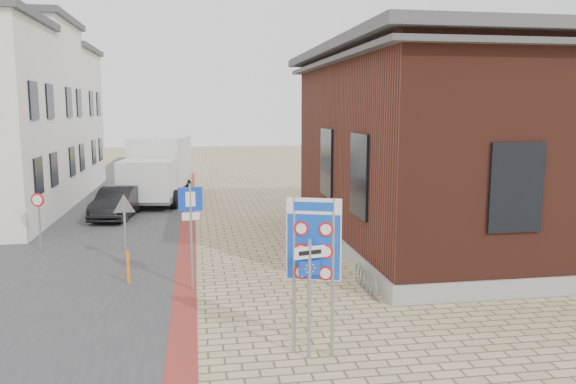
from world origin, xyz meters
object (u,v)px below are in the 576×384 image
object	(u,v)px
parking_sign	(191,217)
border_sign	(314,243)
bollard	(128,268)
sedan	(117,203)
box_truck	(158,169)
essen_sign	(309,281)

from	to	relation	value
parking_sign	border_sign	bearing A→B (deg)	-67.85
parking_sign	bollard	xyz separation A→B (m)	(-1.70, 0.78, -1.48)
sedan	bollard	xyz separation A→B (m)	(1.52, -9.72, -0.22)
border_sign	parking_sign	distance (m)	4.89
parking_sign	bollard	world-z (taller)	parking_sign
sedan	parking_sign	size ratio (longest dim) A/B	1.45
sedan	box_truck	xyz separation A→B (m)	(1.50, 4.03, 1.00)
border_sign	parking_sign	size ratio (longest dim) A/B	1.09
parking_sign	bollard	bearing A→B (deg)	149.51
sedan	border_sign	size ratio (longest dim) A/B	1.33
essen_sign	parking_sign	bearing A→B (deg)	102.14
sedan	essen_sign	xyz separation A→B (m)	(5.41, -14.98, 0.86)
box_truck	parking_sign	bearing A→B (deg)	-74.52
border_sign	bollard	xyz separation A→B (m)	(-4.00, 5.08, -1.75)
box_truck	essen_sign	bearing A→B (deg)	-69.66
essen_sign	bollard	bearing A→B (deg)	112.61
bollard	essen_sign	bearing A→B (deg)	-53.52
bollard	parking_sign	bearing A→B (deg)	-24.53
sedan	box_truck	size ratio (longest dim) A/B	0.63
sedan	box_truck	bearing A→B (deg)	77.75
border_sign	bollard	bearing A→B (deg)	147.71
sedan	essen_sign	bearing A→B (deg)	-61.91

